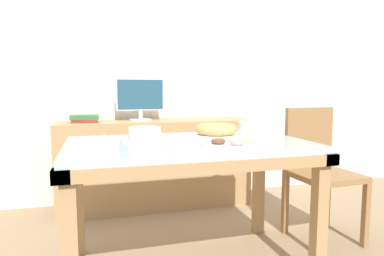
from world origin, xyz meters
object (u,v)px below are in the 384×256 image
chair (318,166)px  pastry_platter (232,144)px  book_stack (84,119)px  tealight_right_edge (104,137)px  tealight_near_front (248,136)px  tealight_centre (163,150)px  cake_chocolate_round (145,135)px  computer_monitor (140,100)px  cake_golden_bundt (216,130)px  tealight_near_cakes (177,143)px  plate_stack (254,128)px  tealight_left_edge (90,145)px

chair → pastry_platter: 0.96m
book_stack → tealight_right_edge: book_stack is taller
tealight_near_front → tealight_centre: same height
cake_chocolate_round → pastry_platter: 0.52m
computer_monitor → cake_golden_bundt: size_ratio=1.55×
computer_monitor → tealight_near_cakes: computer_monitor is taller
chair → plate_stack: (-0.50, 0.05, 0.29)m
computer_monitor → tealight_left_edge: size_ratio=10.60×
tealight_near_front → tealight_centre: bearing=-150.2°
cake_chocolate_round → cake_golden_bundt: cake_chocolate_round is taller
tealight_right_edge → tealight_near_front: (0.87, -0.22, 0.00)m
cake_golden_bundt → tealight_right_edge: cake_golden_bundt is taller
tealight_near_front → tealight_near_cakes: (-0.50, -0.15, 0.00)m
tealight_centre → chair: bearing=21.3°
pastry_platter → computer_monitor: bearing=102.9°
plate_stack → pastry_platter: bearing=-127.8°
computer_monitor → tealight_right_edge: (-0.34, -0.88, -0.20)m
tealight_near_front → tealight_near_cakes: 0.52m
pastry_platter → plate_stack: bearing=52.2°
book_stack → pastry_platter: book_stack is taller
cake_chocolate_round → tealight_left_edge: size_ratio=6.55×
tealight_left_edge → tealight_near_cakes: bearing=-6.6°
plate_stack → tealight_near_front: plate_stack is taller
tealight_centre → plate_stack: bearing=35.6°
chair → tealight_near_front: chair is taller
pastry_platter → tealight_centre: pastry_platter is taller
tealight_near_front → tealight_right_edge: bearing=166.1°
cake_golden_bundt → pastry_platter: 0.39m
tealight_centre → tealight_near_front: bearing=29.8°
plate_stack → tealight_centre: (-0.74, -0.53, -0.03)m
book_stack → plate_stack: size_ratio=1.15×
pastry_platter → tealight_near_front: pastry_platter is taller
cake_golden_bundt → tealight_right_edge: bearing=172.2°
computer_monitor → chair: bearing=-40.1°
tealight_right_edge → tealight_near_cakes: (0.38, -0.37, 0.00)m
tealight_right_edge → book_stack: bearing=99.1°
tealight_left_edge → tealight_right_edge: bearing=75.6°
tealight_right_edge → tealight_near_front: same height
book_stack → tealight_near_cakes: size_ratio=6.04×
tealight_right_edge → tealight_centre: same height
chair → computer_monitor: computer_monitor is taller
computer_monitor → tealight_near_front: bearing=-64.1°
chair → cake_golden_bundt: chair is taller
chair → cake_chocolate_round: (-1.26, -0.10, 0.29)m
tealight_left_edge → tealight_right_edge: size_ratio=1.00×
tealight_near_front → tealight_near_cakes: bearing=-162.7°
cake_golden_bundt → book_stack: bearing=130.7°
tealight_left_edge → tealight_right_edge: same height
pastry_platter → plate_stack: (0.34, 0.44, 0.03)m
cake_golden_bundt → plate_stack: size_ratio=1.31×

